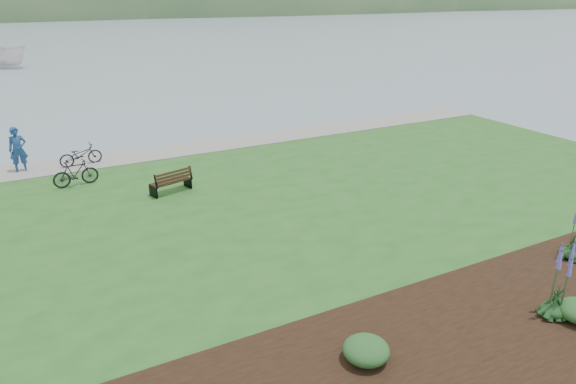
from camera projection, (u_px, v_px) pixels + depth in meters
name	position (u px, v px, depth m)	size (l,w,h in m)	color
ground	(260.00, 204.00, 19.20)	(600.00, 600.00, 0.00)	gray
lawn	(285.00, 218.00, 17.49)	(34.00, 20.00, 0.40)	#22571E
shoreline_path	(200.00, 147.00, 24.73)	(34.00, 2.20, 0.03)	gray
garden_bed	(546.00, 304.00, 12.30)	(24.00, 4.40, 0.04)	black
far_hillside	(96.00, 16.00, 167.76)	(580.00, 80.00, 38.00)	#355932
park_bench	(172.00, 181.00, 18.99)	(1.62, 0.99, 0.94)	black
person	(17.00, 146.00, 21.01)	(0.81, 0.56, 2.23)	navy
bicycle_a	(80.00, 155.00, 22.02)	(1.77, 0.62, 0.93)	black
bicycle_b	(75.00, 173.00, 19.67)	(1.68, 0.49, 1.01)	black
sailboat	(5.00, 68.00, 53.55)	(10.68, 10.87, 28.15)	silver
echium_0	(560.00, 283.00, 11.52)	(0.62, 0.62, 2.12)	#143718
echium_1	(576.00, 235.00, 14.13)	(0.62, 0.62, 1.91)	#143718
shrub_0	(366.00, 350.00, 10.32)	(0.96, 0.96, 0.48)	#1E4C21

